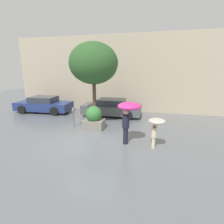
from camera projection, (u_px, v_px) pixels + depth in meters
ground_plane at (90, 139)px, 8.65m from camera, size 40.00×40.00×0.00m
building_facade at (118, 74)px, 14.04m from camera, size 18.00×0.30×6.00m
planter_box at (94, 118)px, 10.04m from camera, size 1.17×0.93×1.35m
person_adult at (128, 111)px, 7.79m from camera, size 1.05×1.05×1.95m
person_child at (156, 124)px, 7.40m from camera, size 0.72×0.72×1.37m
parked_car_near at (112, 108)px, 12.86m from camera, size 4.30×2.03×1.25m
parked_car_far at (44, 105)px, 13.97m from camera, size 4.45×2.16×1.25m
street_tree at (94, 64)px, 10.22m from camera, size 2.87×2.87×4.92m
parking_meter at (73, 113)px, 10.33m from camera, size 0.14×0.14×1.16m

